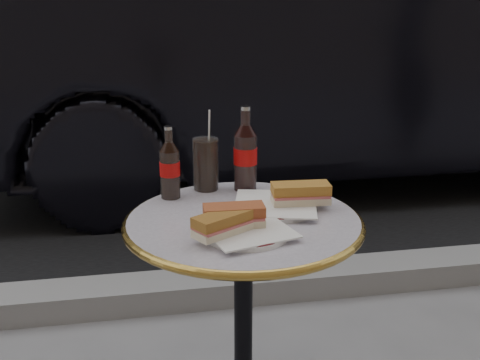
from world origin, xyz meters
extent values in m
cube|color=black|center=(0.00, 5.00, 0.00)|extent=(40.00, 8.00, 0.00)
cube|color=gray|center=(0.00, 0.90, 0.05)|extent=(40.00, 0.20, 0.12)
cylinder|color=white|center=(-0.01, -0.11, 0.74)|extent=(0.23, 0.23, 0.01)
cylinder|color=silver|center=(0.10, 0.05, 0.74)|extent=(0.30, 0.30, 0.01)
cube|color=#956025|center=(-0.07, -0.12, 0.77)|extent=(0.16, 0.13, 0.05)
cube|color=#A24C29|center=(-0.04, -0.08, 0.77)|extent=(0.15, 0.07, 0.05)
cube|color=#A9702B|center=(0.16, 0.04, 0.77)|extent=(0.16, 0.08, 0.05)
cylinder|color=black|center=(-0.07, 0.25, 0.81)|extent=(0.08, 0.08, 0.15)
imported|color=black|center=(1.02, 2.56, 0.81)|extent=(1.76, 4.96, 1.62)
camera|label=1|loc=(-0.27, -1.42, 1.31)|focal=45.00mm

